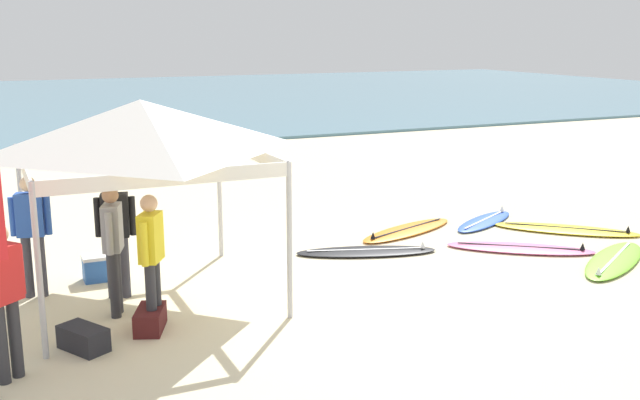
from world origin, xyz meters
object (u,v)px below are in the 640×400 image
Objects in this scene: surfboard_orange at (407,230)px; person_yellow at (151,252)px; surfboard_pink at (521,248)px; person_black at (116,229)px; person_red at (3,292)px; cooler_box at (100,267)px; surfboard_black at (367,251)px; surfboard_lime at (614,260)px; person_grey at (113,242)px; gear_bag_near_tent at (150,319)px; surfboard_blue at (485,221)px; person_blue at (31,228)px; surfboard_yellow at (567,229)px; gear_bag_by_pole at (83,338)px; canopy_tent at (141,127)px.

person_yellow reaches higher than surfboard_orange.
person_yellow is (-6.39, -0.83, 0.95)m from surfboard_pink.
person_red is at bearing -125.55° from person_black.
surfboard_pink is 6.86m from cooler_box.
surfboard_black is at bearing -6.13° from cooler_box.
surfboard_lime is 4.90× the size of cooler_box.
surfboard_pink is 6.52m from person_yellow.
surfboard_orange is 5.60m from cooler_box.
person_grey is 1.13m from gear_bag_near_tent.
person_grey reaches higher than cooler_box.
surfboard_blue is 1.72m from surfboard_orange.
surfboard_orange is 4.90× the size of cooler_box.
person_blue is 1.00× the size of person_black.
person_grey is (0.90, -1.18, 0.00)m from person_blue.
surfboard_black is at bearing -1.00° from person_blue.
cooler_box is at bearing 174.88° from surfboard_yellow.
surfboard_pink is 3.95× the size of gear_bag_by_pole.
surfboard_pink is 0.97× the size of surfboard_lime.
cooler_box reaches higher than surfboard_orange.
person_black is 1.00× the size of person_red.
person_black is at bearing 98.62° from person_yellow.
person_yellow reaches higher than surfboard_black.
person_red reaches higher than surfboard_yellow.
canopy_tent is at bearing 168.34° from surfboard_lime.
surfboard_orange is 5.96m from person_yellow.
surfboard_yellow is 1.40× the size of person_black.
person_yellow is at bearing 177.37° from surfboard_lime.
surfboard_orange is at bearing 26.21° from person_red.
person_yellow is (1.25, -1.84, 0.00)m from person_blue.
surfboard_orange is (-2.06, 2.99, 0.00)m from surfboard_lime.
surfboard_black is 4.04× the size of gear_bag_near_tent.
canopy_tent is 2.88m from gear_bag_by_pole.
gear_bag_near_tent is (-8.04, -1.50, 0.10)m from surfboard_yellow.
surfboard_lime is at bearing -18.43° from cooler_box.
surfboard_blue and surfboard_yellow have the same top height.
person_grey reaches higher than surfboard_yellow.
canopy_tent is 1.57m from person_grey.
surfboard_yellow is at bearing -5.12° from cooler_box.
surfboard_yellow is at bearing 2.42° from canopy_tent.
gear_bag_near_tent and gear_bag_by_pole have the same top height.
person_black is 3.42× the size of cooler_box.
cooler_box is at bearing 98.49° from person_yellow.
surfboard_blue is 1.20× the size of person_yellow.
person_yellow is (0.20, -1.33, 0.00)m from person_black.
person_grey is at bearing -165.12° from surfboard_blue.
gear_bag_near_tent is at bearing -67.77° from person_grey.
surfboard_pink is 0.99× the size of surfboard_yellow.
surfboard_orange is at bearing 7.07° from person_blue.
surfboard_lime is 8.21m from gear_bag_by_pole.
surfboard_lime is at bearing -110.13° from surfboard_yellow.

